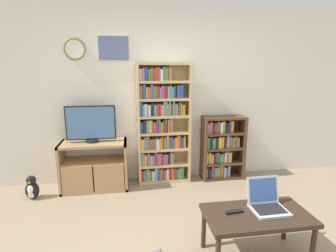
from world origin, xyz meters
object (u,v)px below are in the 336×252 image
television (91,124)px  tv_stand (95,166)px  bookshelf_tall (162,126)px  coffee_table (257,219)px  remote_near_laptop (234,212)px  laptop (266,201)px  penguin_figurine (32,188)px  bookshelf_short (220,148)px

television → tv_stand: bearing=-63.9°
tv_stand → bookshelf_tall: bearing=7.7°
bookshelf_tall → coffee_table: 1.95m
television → remote_near_laptop: bearing=-49.1°
television → bookshelf_tall: size_ratio=0.38×
coffee_table → laptop: 0.18m
bookshelf_tall → penguin_figurine: bearing=-169.7°
bookshelf_tall → remote_near_laptop: (0.43, -1.75, -0.41)m
television → penguin_figurine: (-0.78, -0.22, -0.80)m
television → bookshelf_short: television is taller
coffee_table → laptop: bearing=30.3°
penguin_figurine → tv_stand: bearing=13.5°
bookshelf_short → remote_near_laptop: bookshelf_short is taller
television → coffee_table: bearing=-46.1°
bookshelf_short → penguin_figurine: 2.73m
penguin_figurine → laptop: bearing=-28.9°
penguin_figurine → bookshelf_short: bearing=6.5°
tv_stand → coffee_table: tv_stand is taller
remote_near_laptop → tv_stand: bearing=34.7°
television → coffee_table: television is taller
television → laptop: 2.42m
coffee_table → tv_stand: bearing=134.2°
tv_stand → laptop: (1.73, -1.58, 0.17)m
television → remote_near_laptop: size_ratio=4.11×
tv_stand → remote_near_laptop: bearing=-48.9°
bookshelf_short → laptop: bearing=-95.5°
penguin_figurine → television: bearing=16.0°
bookshelf_tall → laptop: bearing=-66.4°
remote_near_laptop → penguin_figurine: remote_near_laptop is taller
laptop → remote_near_laptop: laptop is taller
coffee_table → bookshelf_tall: bearing=109.3°
coffee_table → penguin_figurine: size_ratio=2.89×
laptop → coffee_table: bearing=-150.5°
tv_stand → penguin_figurine: tv_stand is taller
television → laptop: size_ratio=2.17×
bookshelf_tall → television: bearing=-174.3°
remote_near_laptop → penguin_figurine: bearing=50.7°
laptop → bookshelf_tall: bearing=112.7°
coffee_table → remote_near_laptop: bearing=169.4°
bookshelf_tall → remote_near_laptop: 1.85m
coffee_table → bookshelf_short: bearing=80.8°
television → penguin_figurine: television is taller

